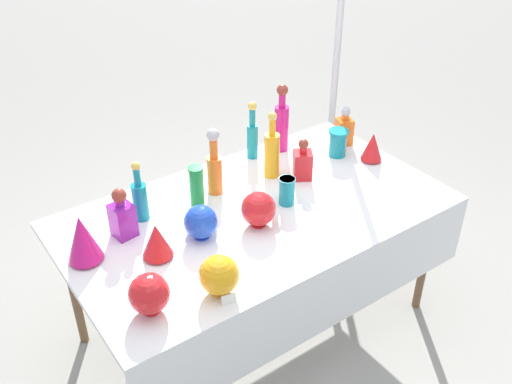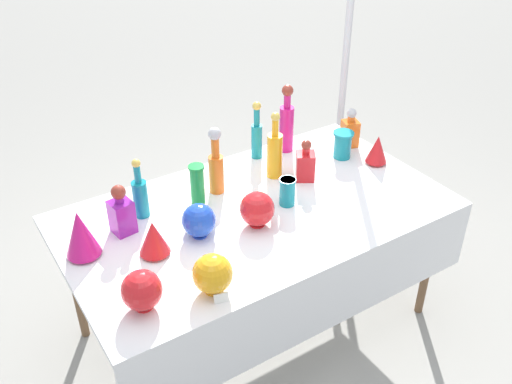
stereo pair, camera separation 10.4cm
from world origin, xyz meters
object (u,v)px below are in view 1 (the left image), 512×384
Objects in this scene: round_bowl_0 at (258,209)px; slender_vase_0 at (287,190)px; fluted_vase_1 at (372,147)px; tall_bottle_4 at (140,198)px; round_bowl_2 at (149,294)px; tall_bottle_1 at (252,135)px; tall_bottle_0 at (272,152)px; slender_vase_2 at (338,142)px; round_bowl_3 at (201,222)px; fluted_vase_2 at (82,238)px; round_bowl_1 at (219,275)px; square_decanter_1 at (303,163)px; slender_vase_1 at (196,185)px; fluted_vase_0 at (157,240)px; tall_bottle_2 at (214,166)px; square_decanter_0 at (344,129)px; square_decanter_2 at (122,216)px; tall_bottle_3 at (282,122)px; canopy_pole at (334,85)px.

slender_vase_0 is at bearing 16.60° from round_bowl_0.
fluted_vase_1 is at bearing 5.84° from slender_vase_0.
tall_bottle_4 reaches higher than round_bowl_2.
tall_bottle_1 reaches higher than slender_vase_0.
tall_bottle_0 reaches higher than round_bowl_2.
round_bowl_3 reaches higher than slender_vase_2.
round_bowl_1 is (0.36, -0.50, -0.03)m from fluted_vase_2.
square_decanter_1 is (0.85, -0.15, -0.03)m from tall_bottle_4.
tall_bottle_1 is 0.54m from slender_vase_1.
slender_vase_2 is at bearing -32.88° from tall_bottle_1.
round_bowl_2 is 1.03× the size of round_bowl_3.
fluted_vase_0 is 0.32m from round_bowl_2.
tall_bottle_4 is at bearing 176.29° from slender_vase_2.
tall_bottle_4 is 0.64m from round_bowl_1.
square_decanter_1 reaches higher than fluted_vase_1.
tall_bottle_2 is 0.89m from square_decanter_0.
round_bowl_1 is at bearing -161.76° from fluted_vase_1.
square_decanter_2 is 0.52m from round_bowl_2.
tall_bottle_4 reaches higher than fluted_vase_1.
square_decanter_0 is 1.36× the size of round_bowl_1.
fluted_vase_2 is (-1.09, -0.33, -0.02)m from tall_bottle_1.
slender_vase_1 is 0.64m from round_bowl_1.
round_bowl_2 reaches higher than slender_vase_0.
tall_bottle_4 is at bearing 169.75° from slender_vase_1.
tall_bottle_1 reaches higher than round_bowl_0.
fluted_vase_2 reaches higher than round_bowl_0.
fluted_vase_0 is 1.00× the size of round_bowl_2.
tall_bottle_1 reaches higher than square_decanter_2.
slender_vase_1 is 1.25× the size of fluted_vase_0.
tall_bottle_2 is 0.47m from square_decanter_1.
tall_bottle_3 is 0.52m from fluted_vase_1.
round_bowl_3 is (0.39, 0.29, -0.00)m from round_bowl_2.
slender_vase_1 is (0.27, -0.05, -0.00)m from tall_bottle_4.
square_decanter_0 is 1.38× the size of fluted_vase_0.
tall_bottle_1 reaches higher than slender_vase_2.
fluted_vase_0 is at bearing -169.69° from slender_vase_2.
tall_bottle_4 reaches higher than square_decanter_1.
fluted_vase_1 is 0.87m from round_bowl_0.
round_bowl_0 is (0.01, -0.35, -0.07)m from tall_bottle_2.
square_decanter_0 is 1.62m from fluted_vase_2.
tall_bottle_2 reaches higher than round_bowl_2.
square_decanter_2 reaches higher than fluted_vase_2.
slender_vase_0 is at bearing -142.97° from canopy_pole.
canopy_pole is (1.89, 0.55, 0.05)m from fluted_vase_2.
tall_bottle_1 is 0.41m from tall_bottle_2.
fluted_vase_1 is 0.97× the size of round_bowl_1.
tall_bottle_0 is at bearing -98.02° from tall_bottle_1.
slender_vase_0 is at bearing -174.16° from fluted_vase_1.
slender_vase_2 is at bearing 10.31° from fluted_vase_0.
tall_bottle_3 is 1.29× the size of tall_bottle_4.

